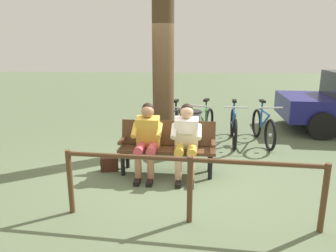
{
  "coord_description": "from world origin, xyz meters",
  "views": [
    {
      "loc": [
        -0.09,
        4.95,
        2.12
      ],
      "look_at": [
        0.2,
        -0.34,
        0.75
      ],
      "focal_mm": 33.75,
      "sensor_mm": 36.0,
      "label": 1
    }
  ],
  "objects_px": {
    "litter_bin": "(192,132)",
    "bicycle_silver": "(263,127)",
    "bench": "(168,143)",
    "bicycle_black": "(174,127)",
    "tree_trunk": "(163,74)",
    "bicycle_green": "(204,126)",
    "bicycle_red": "(234,127)",
    "person_reading": "(186,138)",
    "handbag": "(109,164)",
    "person_companion": "(147,136)"
  },
  "relations": [
    {
      "from": "litter_bin",
      "to": "bicycle_silver",
      "type": "xyz_separation_m",
      "value": [
        -1.56,
        -0.73,
        -0.07
      ]
    },
    {
      "from": "bench",
      "to": "bicycle_black",
      "type": "xyz_separation_m",
      "value": [
        -0.05,
        -1.64,
        -0.15
      ]
    },
    {
      "from": "tree_trunk",
      "to": "bicycle_green",
      "type": "height_order",
      "value": "tree_trunk"
    },
    {
      "from": "bicycle_silver",
      "to": "bicycle_red",
      "type": "distance_m",
      "value": 0.64
    },
    {
      "from": "person_reading",
      "to": "tree_trunk",
      "type": "bearing_deg",
      "value": -67.75
    },
    {
      "from": "bicycle_red",
      "to": "handbag",
      "type": "bearing_deg",
      "value": -48.3
    },
    {
      "from": "person_companion",
      "to": "bicycle_black",
      "type": "relative_size",
      "value": 0.72
    },
    {
      "from": "tree_trunk",
      "to": "bicycle_red",
      "type": "relative_size",
      "value": 1.86
    },
    {
      "from": "bicycle_red",
      "to": "bicycle_green",
      "type": "relative_size",
      "value": 1.04
    },
    {
      "from": "bicycle_black",
      "to": "person_reading",
      "type": "bearing_deg",
      "value": 18.42
    },
    {
      "from": "bicycle_silver",
      "to": "person_companion",
      "type": "bearing_deg",
      "value": -54.21
    },
    {
      "from": "bench",
      "to": "bicycle_green",
      "type": "xyz_separation_m",
      "value": [
        -0.71,
        -1.81,
        -0.15
      ]
    },
    {
      "from": "tree_trunk",
      "to": "litter_bin",
      "type": "height_order",
      "value": "tree_trunk"
    },
    {
      "from": "litter_bin",
      "to": "bicycle_black",
      "type": "xyz_separation_m",
      "value": [
        0.39,
        -0.65,
        -0.07
      ]
    },
    {
      "from": "tree_trunk",
      "to": "bicycle_silver",
      "type": "relative_size",
      "value": 1.86
    },
    {
      "from": "tree_trunk",
      "to": "person_reading",
      "type": "bearing_deg",
      "value": 109.33
    },
    {
      "from": "person_companion",
      "to": "bicycle_red",
      "type": "bearing_deg",
      "value": -129.26
    },
    {
      "from": "person_reading",
      "to": "tree_trunk",
      "type": "xyz_separation_m",
      "value": [
        0.46,
        -1.31,
        0.9
      ]
    },
    {
      "from": "bench",
      "to": "person_reading",
      "type": "height_order",
      "value": "person_reading"
    },
    {
      "from": "person_companion",
      "to": "person_reading",
      "type": "bearing_deg",
      "value": 179.95
    },
    {
      "from": "handbag",
      "to": "tree_trunk",
      "type": "distance_m",
      "value": 2.04
    },
    {
      "from": "person_companion",
      "to": "bicycle_red",
      "type": "xyz_separation_m",
      "value": [
        -1.69,
        -1.86,
        -0.3
      ]
    },
    {
      "from": "litter_bin",
      "to": "bicycle_silver",
      "type": "distance_m",
      "value": 1.73
    },
    {
      "from": "bicycle_green",
      "to": "handbag",
      "type": "bearing_deg",
      "value": -24.42
    },
    {
      "from": "handbag",
      "to": "bicycle_red",
      "type": "relative_size",
      "value": 0.18
    },
    {
      "from": "bench",
      "to": "bicycle_black",
      "type": "relative_size",
      "value": 0.98
    },
    {
      "from": "bicycle_green",
      "to": "bicycle_black",
      "type": "relative_size",
      "value": 0.97
    },
    {
      "from": "litter_bin",
      "to": "bicycle_red",
      "type": "bearing_deg",
      "value": -141.91
    },
    {
      "from": "tree_trunk",
      "to": "bicycle_black",
      "type": "xyz_separation_m",
      "value": [
        -0.2,
        -0.52,
        -1.2
      ]
    },
    {
      "from": "handbag",
      "to": "person_companion",
      "type": "bearing_deg",
      "value": 170.14
    },
    {
      "from": "tree_trunk",
      "to": "bicycle_black",
      "type": "relative_size",
      "value": 1.88
    },
    {
      "from": "handbag",
      "to": "person_reading",
      "type": "bearing_deg",
      "value": 173.46
    },
    {
      "from": "bench",
      "to": "bicycle_black",
      "type": "height_order",
      "value": "bicycle_black"
    },
    {
      "from": "person_companion",
      "to": "bicycle_black",
      "type": "height_order",
      "value": "person_companion"
    },
    {
      "from": "handbag",
      "to": "bicycle_black",
      "type": "height_order",
      "value": "bicycle_black"
    },
    {
      "from": "bench",
      "to": "bicycle_red",
      "type": "distance_m",
      "value": 2.2
    },
    {
      "from": "person_reading",
      "to": "bicycle_black",
      "type": "relative_size",
      "value": 0.72
    },
    {
      "from": "bench",
      "to": "bicycle_red",
      "type": "height_order",
      "value": "bicycle_red"
    },
    {
      "from": "handbag",
      "to": "bicycle_green",
      "type": "xyz_separation_m",
      "value": [
        -1.71,
        -1.84,
        0.24
      ]
    },
    {
      "from": "bicycle_silver",
      "to": "bicycle_green",
      "type": "distance_m",
      "value": 1.3
    },
    {
      "from": "person_companion",
      "to": "bicycle_green",
      "type": "height_order",
      "value": "person_companion"
    },
    {
      "from": "litter_bin",
      "to": "bicycle_black",
      "type": "height_order",
      "value": "bicycle_black"
    },
    {
      "from": "bicycle_silver",
      "to": "bicycle_black",
      "type": "xyz_separation_m",
      "value": [
        1.95,
        0.08,
        0.0
      ]
    },
    {
      "from": "person_reading",
      "to": "bicycle_silver",
      "type": "distance_m",
      "value": 2.57
    },
    {
      "from": "tree_trunk",
      "to": "bicycle_silver",
      "type": "distance_m",
      "value": 2.54
    },
    {
      "from": "handbag",
      "to": "bicycle_green",
      "type": "relative_size",
      "value": 0.19
    },
    {
      "from": "person_reading",
      "to": "person_companion",
      "type": "distance_m",
      "value": 0.64
    },
    {
      "from": "bicycle_black",
      "to": "bicycle_green",
      "type": "bearing_deg",
      "value": 114.44
    },
    {
      "from": "bench",
      "to": "handbag",
      "type": "relative_size",
      "value": 5.41
    },
    {
      "from": "handbag",
      "to": "bicycle_silver",
      "type": "distance_m",
      "value": 3.49
    }
  ]
}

